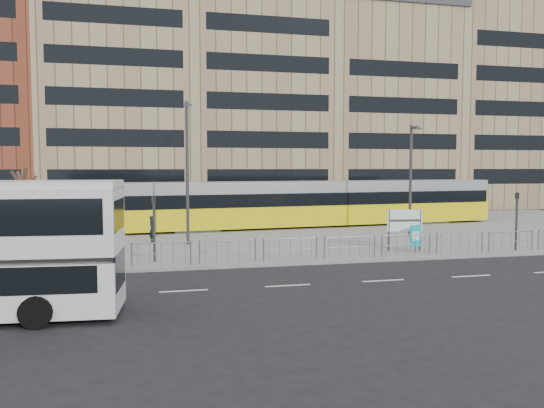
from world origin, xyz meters
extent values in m
plane|color=black|center=(0.00, 0.00, 0.00)|extent=(120.00, 120.00, 0.00)
cube|color=slate|center=(0.00, 12.00, 0.07)|extent=(64.00, 24.00, 0.15)
cube|color=gray|center=(0.00, 0.05, 0.07)|extent=(64.00, 0.25, 0.17)
cube|color=#998862|center=(-10.00, 34.00, 11.00)|extent=(14.00, 16.00, 22.00)
cube|color=#998862|center=(4.00, 34.00, 12.00)|extent=(14.00, 16.00, 24.00)
cube|color=#998862|center=(18.00, 34.00, 10.50)|extent=(14.00, 16.00, 21.00)
cube|color=#38383D|center=(18.00, 34.00, 21.60)|extent=(14.40, 16.40, 1.20)
cube|color=#998862|center=(32.00, 34.00, 11.50)|extent=(14.00, 16.00, 23.00)
cube|color=#38383D|center=(32.00, 34.00, 23.60)|extent=(14.40, 16.40, 1.20)
cylinder|color=gray|center=(2.00, 0.50, 1.20)|extent=(32.00, 0.05, 0.05)
cylinder|color=gray|center=(2.00, 0.50, 0.70)|extent=(32.00, 0.04, 0.04)
cube|color=white|center=(1.00, -4.00, 0.01)|extent=(62.00, 0.12, 0.01)
cylinder|color=black|center=(-10.37, -7.72, 0.48)|extent=(0.97, 0.36, 0.95)
cylinder|color=black|center=(-10.17, -5.30, 0.48)|extent=(0.97, 0.36, 0.95)
cube|color=yellow|center=(5.06, 14.25, 1.13)|extent=(28.97, 5.28, 1.65)
cube|color=black|center=(5.06, 14.25, 2.26)|extent=(28.57, 5.28, 0.93)
cube|color=#9E9FA3|center=(5.06, 14.25, 3.14)|extent=(28.95, 5.06, 0.82)
cube|color=yellow|center=(18.81, 15.48, 1.80)|extent=(1.44, 2.42, 2.68)
cube|color=yellow|center=(-8.69, 13.03, 1.80)|extent=(1.44, 2.42, 2.68)
cylinder|color=#2D2D30|center=(5.06, 14.25, 1.90)|extent=(2.67, 2.67, 3.09)
cube|color=#2D2D30|center=(14.30, 15.08, 0.41)|extent=(3.31, 2.86, 0.52)
cube|color=#2D2D30|center=(-4.17, 13.43, 0.41)|extent=(3.31, 2.86, 0.52)
cylinder|color=#2D2D30|center=(5.11, 2.08, 1.25)|extent=(0.10, 0.10, 2.20)
cylinder|color=#2D2D30|center=(6.82, 1.90, 1.25)|extent=(0.10, 0.10, 2.20)
cube|color=white|center=(5.97, 1.99, 1.77)|extent=(1.91, 0.27, 1.15)
cylinder|color=#2D2D30|center=(6.31, 1.43, 0.53)|extent=(0.06, 0.06, 0.76)
cube|color=#0CAAB2|center=(6.31, 1.43, 1.00)|extent=(0.73, 0.31, 1.14)
cube|color=white|center=(6.31, 1.40, 1.00)|extent=(0.45, 0.17, 0.47)
imported|color=black|center=(-7.07, 8.15, 0.94)|extent=(0.58, 0.68, 1.59)
cylinder|color=#2D2D30|center=(-7.00, 1.67, 1.65)|extent=(0.12, 0.12, 3.00)
imported|color=#2D2D30|center=(-7.00, 1.67, 2.75)|extent=(0.21, 0.24, 1.00)
cylinder|color=#2D2D30|center=(11.87, 0.83, 1.65)|extent=(0.12, 0.12, 3.00)
imported|color=#2D2D30|center=(11.87, 0.83, 2.75)|extent=(0.17, 0.21, 1.00)
cylinder|color=#2D2D30|center=(-5.07, 7.02, 4.23)|extent=(0.18, 0.18, 8.17)
cylinder|color=#2D2D30|center=(-5.07, 6.62, 8.12)|extent=(0.14, 0.90, 0.14)
cube|color=#2D2D30|center=(-5.07, 6.17, 8.02)|extent=(0.45, 0.20, 0.12)
cylinder|color=#2D2D30|center=(9.12, 7.46, 3.72)|extent=(0.18, 0.18, 7.14)
cylinder|color=#2D2D30|center=(9.12, 7.06, 7.09)|extent=(0.14, 0.90, 0.14)
cube|color=#2D2D30|center=(9.12, 6.61, 6.99)|extent=(0.45, 0.20, 0.12)
cylinder|color=black|center=(-13.96, 7.73, 1.87)|extent=(0.44, 0.44, 3.43)
camera|label=1|loc=(-7.14, -23.63, 4.60)|focal=35.00mm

